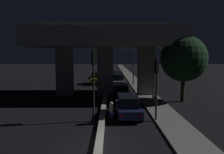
# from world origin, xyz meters

# --- Properties ---
(ground_plane) EXTENTS (200.00, 200.00, 0.00)m
(ground_plane) POSITION_xyz_m (0.00, 0.00, 0.00)
(ground_plane) COLOR black
(median_divider) EXTENTS (0.40, 126.00, 0.29)m
(median_divider) POSITION_xyz_m (0.00, 35.00, 0.15)
(median_divider) COLOR gray
(median_divider) RESTS_ON ground_plane
(sidewalk_right) EXTENTS (2.24, 126.00, 0.13)m
(sidewalk_right) POSITION_xyz_m (4.88, 28.00, 0.06)
(sidewalk_right) COLOR #5B5956
(sidewalk_right) RESTS_ON ground_plane
(elevated_overpass) EXTENTS (16.63, 9.57, 8.49)m
(elevated_overpass) POSITION_xyz_m (0.00, 14.87, 6.18)
(elevated_overpass) COLOR gray
(elevated_overpass) RESTS_ON ground_plane
(traffic_light_left_of_median) EXTENTS (0.30, 0.49, 5.20)m
(traffic_light_left_of_median) POSITION_xyz_m (-0.60, 4.60, 3.54)
(traffic_light_left_of_median) COLOR black
(traffic_light_left_of_median) RESTS_ON ground_plane
(traffic_light_right_of_median) EXTENTS (0.30, 0.49, 4.59)m
(traffic_light_right_of_median) POSITION_xyz_m (3.86, 4.61, 3.14)
(traffic_light_right_of_median) COLOR black
(traffic_light_right_of_median) RESTS_ON ground_plane
(street_lamp) EXTENTS (2.87, 0.32, 8.44)m
(street_lamp) POSITION_xyz_m (3.72, 22.67, 5.02)
(street_lamp) COLOR #2D2D30
(street_lamp) RESTS_ON ground_plane
(car_dark_blue_lead) EXTENTS (1.95, 4.43, 1.64)m
(car_dark_blue_lead) POSITION_xyz_m (1.95, 5.76, 0.86)
(car_dark_blue_lead) COLOR #141938
(car_dark_blue_lead) RESTS_ON ground_plane
(car_black_second) EXTENTS (1.95, 4.46, 1.38)m
(car_black_second) POSITION_xyz_m (1.87, 14.24, 0.72)
(car_black_second) COLOR black
(car_black_second) RESTS_ON ground_plane
(car_silver_third) EXTENTS (2.05, 4.17, 1.91)m
(car_silver_third) POSITION_xyz_m (1.68, 21.78, 1.00)
(car_silver_third) COLOR gray
(car_silver_third) RESTS_ON ground_plane
(car_dark_red_fourth) EXTENTS (2.19, 4.88, 1.71)m
(car_dark_red_fourth) POSITION_xyz_m (1.88, 27.80, 0.87)
(car_dark_red_fourth) COLOR #591414
(car_dark_red_fourth) RESTS_ON ground_plane
(car_grey_fifth) EXTENTS (1.96, 4.17, 1.40)m
(car_grey_fifth) POSITION_xyz_m (1.76, 34.41, 0.71)
(car_grey_fifth) COLOR #515459
(car_grey_fifth) RESTS_ON ground_plane
(car_taxi_yellow_lead_oncoming) EXTENTS (2.09, 4.16, 1.84)m
(car_taxi_yellow_lead_oncoming) POSITION_xyz_m (-1.70, 24.62, 0.93)
(car_taxi_yellow_lead_oncoming) COLOR gold
(car_taxi_yellow_lead_oncoming) RESTS_ON ground_plane
(car_grey_second_oncoming) EXTENTS (2.13, 4.65, 1.29)m
(car_grey_second_oncoming) POSITION_xyz_m (-1.88, 34.44, 0.66)
(car_grey_second_oncoming) COLOR #515459
(car_grey_second_oncoming) RESTS_ON ground_plane
(motorcycle_blue_filtering_near) EXTENTS (0.34, 1.83, 1.42)m
(motorcycle_blue_filtering_near) POSITION_xyz_m (0.65, 4.55, 0.61)
(motorcycle_blue_filtering_near) COLOR black
(motorcycle_blue_filtering_near) RESTS_ON ground_plane
(pedestrian_on_sidewalk) EXTENTS (0.31, 0.31, 1.75)m
(pedestrian_on_sidewalk) POSITION_xyz_m (4.60, 9.01, 1.02)
(pedestrian_on_sidewalk) COLOR #2D261E
(pedestrian_on_sidewalk) RESTS_ON sidewalk_right
(roadside_tree_kerbside_near) EXTENTS (4.64, 4.64, 6.71)m
(roadside_tree_kerbside_near) POSITION_xyz_m (7.95, 11.13, 4.38)
(roadside_tree_kerbside_near) COLOR #2D2116
(roadside_tree_kerbside_near) RESTS_ON ground_plane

